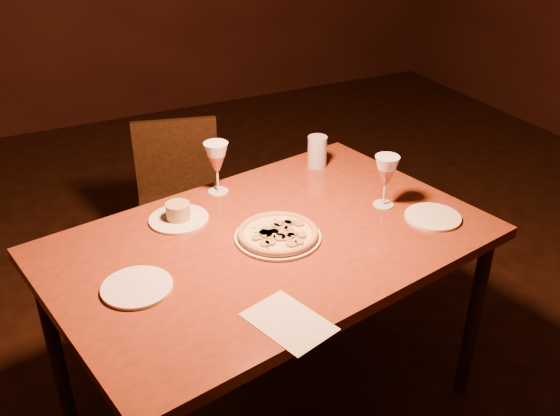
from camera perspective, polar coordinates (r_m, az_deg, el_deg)
name	(u,v)px	position (r m, az deg, el deg)	size (l,w,h in m)	color
floor	(333,414)	(2.54, 4.83, -18.29)	(7.00, 7.00, 0.00)	#311B10
dining_table	(270,255)	(2.12, -0.95, -4.30)	(1.58, 1.17, 0.77)	maroon
chair_far	(181,199)	(3.00, -9.07, 0.81)	(0.48, 0.48, 0.82)	black
pizza_plate	(278,234)	(2.07, -0.20, -2.39)	(0.29, 0.29, 0.03)	white
ramekin_saucer	(178,215)	(2.20, -9.27, -0.64)	(0.21, 0.21, 0.07)	white
wine_glass_far	(217,168)	(2.33, -5.78, 3.66)	(0.09, 0.09, 0.20)	#A95D46
wine_glass_right	(385,181)	(2.26, 9.61, 2.42)	(0.09, 0.09, 0.19)	#A95D46
water_tumbler	(317,152)	(2.55, 3.42, 5.16)	(0.08, 0.08, 0.13)	#AEB5BE
side_plate_left	(137,287)	(1.89, -12.95, -7.07)	(0.21, 0.21, 0.01)	white
side_plate_near	(433,217)	(2.26, 13.80, -0.81)	(0.20, 0.20, 0.01)	white
menu_card	(289,322)	(1.73, 0.80, -10.37)	(0.16, 0.24, 0.00)	beige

